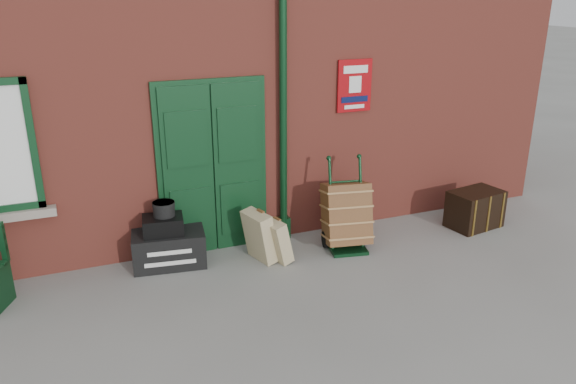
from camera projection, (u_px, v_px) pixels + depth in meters
ground at (276, 296)px, 6.37m from camera, size 80.00×80.00×0.00m
station_building at (195, 65)px, 8.67m from camera, size 10.30×4.30×4.36m
houdini_trunk at (169, 249)px, 7.01m from camera, size 0.94×0.61×0.44m
strongbox at (163, 225)px, 6.88m from camera, size 0.53×0.42×0.22m
hatbox at (164, 209)px, 6.85m from camera, size 0.30×0.30×0.18m
suitcase_back at (260, 236)px, 7.11m from camera, size 0.40×0.52×0.66m
suitcase_front at (276, 240)px, 7.10m from camera, size 0.39×0.47×0.57m
porter_trolley at (346, 215)px, 7.42m from camera, size 0.69×0.73×1.21m
dark_trunk at (475, 209)px, 8.14m from camera, size 0.82×0.60×0.54m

